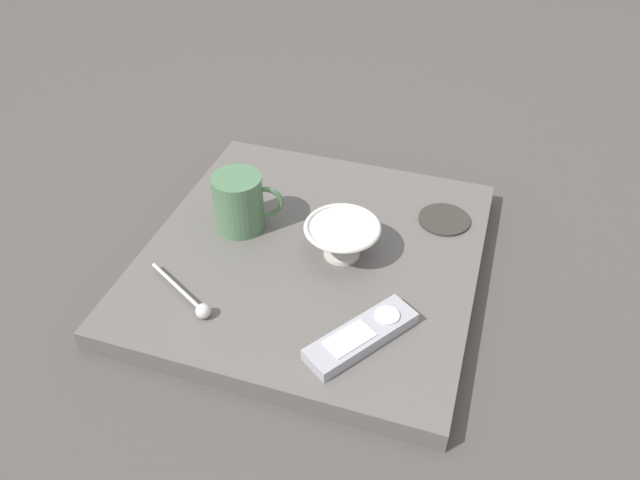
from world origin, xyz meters
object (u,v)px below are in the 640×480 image
(teaspoon, at_px, (196,304))
(tv_remote_near, at_px, (362,336))
(coffee_mug, at_px, (240,202))
(cereal_bowl, at_px, (342,238))
(drink_coaster, at_px, (444,220))

(teaspoon, bearing_deg, tv_remote_near, 4.20)
(coffee_mug, xyz_separation_m, teaspoon, (0.02, -0.21, -0.04))
(cereal_bowl, relative_size, teaspoon, 0.94)
(coffee_mug, bearing_deg, drink_coaster, 20.18)
(cereal_bowl, relative_size, tv_remote_near, 0.72)
(coffee_mug, relative_size, tv_remote_near, 0.68)
(drink_coaster, bearing_deg, coffee_mug, -159.82)
(cereal_bowl, height_order, tv_remote_near, cereal_bowl)
(teaspoon, height_order, tv_remote_near, teaspoon)
(teaspoon, relative_size, tv_remote_near, 0.77)
(coffee_mug, bearing_deg, teaspoon, -85.81)
(teaspoon, distance_m, drink_coaster, 0.47)
(cereal_bowl, xyz_separation_m, tv_remote_near, (0.08, -0.17, -0.02))
(tv_remote_near, bearing_deg, drink_coaster, 77.50)
(cereal_bowl, xyz_separation_m, teaspoon, (-0.17, -0.19, -0.02))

